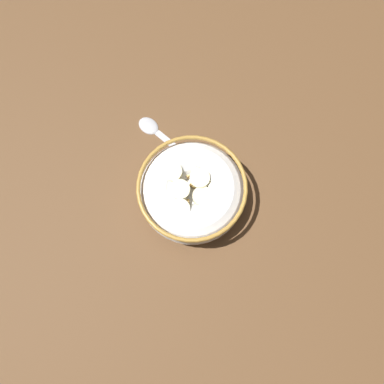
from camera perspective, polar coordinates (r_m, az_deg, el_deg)
The scene contains 3 objects.
ground_plane at distance 58.14cm, azimuth -0.00°, elevation -1.07°, with size 119.51×119.51×2.00cm, color brown.
cereal_bowl at distance 54.05cm, azimuth 0.01°, elevation 0.08°, with size 15.73×15.73×5.98cm.
spoon at distance 60.81cm, azimuth -5.35°, elevation 9.17°, with size 13.22×2.75×0.80cm.
Camera 1 is at (-9.25, 11.38, 55.26)cm, focal length 34.47 mm.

